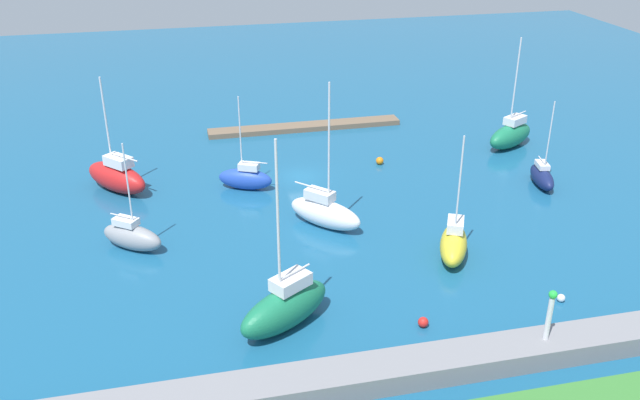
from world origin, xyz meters
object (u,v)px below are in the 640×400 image
object	(u,v)px
sailboat_green_lone_south	(285,306)
sailboat_blue_by_breakwater	(245,178)
sailboat_yellow_far_south	(454,243)
mooring_buoy_white	(561,298)
sailboat_navy_center_basin	(542,176)
sailboat_gray_off_beacon	(132,236)
pier_dock	(305,127)
mooring_buoy_orange	(380,161)
mooring_buoy_red	(423,322)
sailboat_white_along_channel	(325,212)
sailboat_green_near_pier	(511,135)
harbor_beacon	(550,312)
sailboat_red_far_north	(117,176)

from	to	relation	value
sailboat_green_lone_south	sailboat_blue_by_breakwater	size ratio (longest dim) A/B	1.47
sailboat_yellow_far_south	mooring_buoy_white	xyz separation A→B (m)	(-5.37, 7.81, -1.06)
sailboat_blue_by_breakwater	sailboat_navy_center_basin	size ratio (longest dim) A/B	1.07
sailboat_blue_by_breakwater	sailboat_gray_off_beacon	distance (m)	14.77
pier_dock	mooring_buoy_orange	size ratio (longest dim) A/B	28.79
sailboat_blue_by_breakwater	sailboat_gray_off_beacon	xyz separation A→B (m)	(10.91, 9.95, 0.01)
mooring_buoy_red	mooring_buoy_white	xyz separation A→B (m)	(-11.17, -0.65, -0.07)
sailboat_white_along_channel	mooring_buoy_orange	distance (m)	15.68
mooring_buoy_red	mooring_buoy_white	distance (m)	11.19
sailboat_green_near_pier	mooring_buoy_orange	world-z (taller)	sailboat_green_near_pier
sailboat_yellow_far_south	pier_dock	bearing A→B (deg)	-145.21
pier_dock	sailboat_yellow_far_south	xyz separation A→B (m)	(-5.62, 33.42, 1.05)
sailboat_green_lone_south	sailboat_gray_off_beacon	bearing A→B (deg)	-84.75
sailboat_blue_by_breakwater	sailboat_navy_center_basin	world-z (taller)	sailboat_blue_by_breakwater
harbor_beacon	sailboat_gray_off_beacon	world-z (taller)	sailboat_gray_off_beacon
sailboat_navy_center_basin	mooring_buoy_orange	size ratio (longest dim) A/B	10.81
pier_dock	sailboat_navy_center_basin	distance (m)	29.80
sailboat_red_far_north	sailboat_gray_off_beacon	xyz separation A→B (m)	(-1.68, 12.31, -0.40)
sailboat_red_far_north	sailboat_yellow_far_south	bearing A→B (deg)	-168.02
harbor_beacon	sailboat_red_far_north	world-z (taller)	sailboat_red_far_north
sailboat_gray_off_beacon	mooring_buoy_orange	bearing A→B (deg)	63.15
sailboat_yellow_far_south	sailboat_gray_off_beacon	size ratio (longest dim) A/B	1.13
sailboat_white_along_channel	sailboat_navy_center_basin	bearing A→B (deg)	56.02
pier_dock	sailboat_blue_by_breakwater	bearing A→B (deg)	59.43
sailboat_gray_off_beacon	sailboat_white_along_channel	bearing A→B (deg)	37.81
sailboat_yellow_far_south	sailboat_green_near_pier	distance (m)	27.62
sailboat_white_along_channel	mooring_buoy_orange	xyz separation A→B (m)	(-9.18, -12.66, -1.01)
sailboat_blue_by_breakwater	mooring_buoy_white	bearing A→B (deg)	153.97
sailboat_blue_by_breakwater	sailboat_navy_center_basin	xyz separation A→B (m)	(-29.63, 5.91, -0.18)
mooring_buoy_orange	mooring_buoy_red	bearing A→B (deg)	78.53
sailboat_blue_by_breakwater	sailboat_green_near_pier	xyz separation A→B (m)	(-31.53, -4.74, 0.33)
mooring_buoy_red	sailboat_gray_off_beacon	bearing A→B (deg)	-38.30
sailboat_gray_off_beacon	mooring_buoy_white	bearing A→B (deg)	10.59
sailboat_green_lone_south	sailboat_navy_center_basin	distance (m)	34.70
sailboat_navy_center_basin	mooring_buoy_white	size ratio (longest dim) A/B	14.87
pier_dock	sailboat_navy_center_basin	bearing A→B (deg)	132.66
pier_dock	sailboat_red_far_north	world-z (taller)	sailboat_red_far_north
pier_dock	mooring_buoy_white	distance (m)	42.68
pier_dock	sailboat_yellow_far_south	size ratio (longest dim) A/B	2.21
sailboat_green_lone_south	mooring_buoy_orange	world-z (taller)	sailboat_green_lone_south
sailboat_red_far_north	sailboat_white_along_channel	world-z (taller)	sailboat_white_along_channel
sailboat_green_lone_south	sailboat_white_along_channel	distance (m)	15.33
sailboat_blue_by_breakwater	mooring_buoy_red	distance (m)	27.51
pier_dock	sailboat_white_along_channel	distance (m)	25.85
sailboat_yellow_far_south	sailboat_blue_by_breakwater	bearing A→B (deg)	-113.93
sailboat_red_far_north	sailboat_white_along_channel	bearing A→B (deg)	-165.22
sailboat_white_along_channel	sailboat_gray_off_beacon	xyz separation A→B (m)	(16.88, 0.36, -0.23)
sailboat_red_far_north	mooring_buoy_orange	size ratio (longest dim) A/B	13.95
sailboat_gray_off_beacon	sailboat_yellow_far_south	bearing A→B (deg)	20.54
sailboat_green_lone_south	mooring_buoy_white	size ratio (longest dim) A/B	23.41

